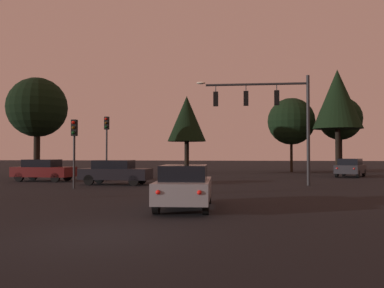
% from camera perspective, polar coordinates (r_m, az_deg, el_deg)
% --- Properties ---
extents(ground_plane, '(168.00, 168.00, 0.00)m').
position_cam_1_polar(ground_plane, '(34.04, 1.71, -4.60)').
color(ground_plane, black).
rests_on(ground_plane, ground).
extents(traffic_signal_mast_arm, '(6.91, 0.43, 6.69)m').
position_cam_1_polar(traffic_signal_mast_arm, '(25.72, 10.89, 4.95)').
color(traffic_signal_mast_arm, '#232326').
rests_on(traffic_signal_mast_arm, ground).
extents(traffic_light_corner_left, '(0.32, 0.36, 4.52)m').
position_cam_1_polar(traffic_light_corner_left, '(29.33, -11.77, 1.15)').
color(traffic_light_corner_left, '#232326').
rests_on(traffic_light_corner_left, ground).
extents(traffic_light_corner_right, '(0.31, 0.36, 3.80)m').
position_cam_1_polar(traffic_light_corner_right, '(23.45, -16.04, 0.62)').
color(traffic_light_corner_right, '#232326').
rests_on(traffic_light_corner_right, ground).
extents(car_nearside_lane, '(2.02, 4.41, 1.52)m').
position_cam_1_polar(car_nearside_lane, '(14.37, -1.04, -5.82)').
color(car_nearside_lane, gray).
rests_on(car_nearside_lane, ground).
extents(car_crossing_left, '(4.45, 2.00, 1.52)m').
position_cam_1_polar(car_crossing_left, '(26.04, -10.60, -3.81)').
color(car_crossing_left, black).
rests_on(car_crossing_left, ground).
extents(car_crossing_right, '(4.32, 2.15, 1.52)m').
position_cam_1_polar(car_crossing_right, '(30.60, -19.93, -3.39)').
color(car_crossing_right, '#4C0F0F').
rests_on(car_crossing_right, ground).
extents(car_far_lane, '(3.33, 4.39, 1.52)m').
position_cam_1_polar(car_far_lane, '(36.51, 21.13, -3.04)').
color(car_far_lane, '#232328').
rests_on(car_far_lane, ground).
extents(tree_behind_sign, '(3.94, 3.94, 7.86)m').
position_cam_1_polar(tree_behind_sign, '(42.15, -0.73, 3.49)').
color(tree_behind_sign, black).
rests_on(tree_behind_sign, ground).
extents(tree_left_far, '(4.81, 4.81, 8.29)m').
position_cam_1_polar(tree_left_far, '(49.07, 19.87, 3.32)').
color(tree_left_far, black).
rests_on(tree_left_far, ground).
extents(tree_center_horizon, '(4.78, 4.78, 10.21)m').
position_cam_1_polar(tree_center_horizon, '(42.86, 19.53, 5.85)').
color(tree_center_horizon, black).
rests_on(tree_center_horizon, ground).
extents(tree_right_cluster, '(4.98, 4.98, 7.87)m').
position_cam_1_polar(tree_right_cluster, '(45.02, 13.61, 3.06)').
color(tree_right_cluster, black).
rests_on(tree_right_cluster, ground).
extents(tree_lot_edge, '(4.94, 4.94, 8.26)m').
position_cam_1_polar(tree_lot_edge, '(36.60, -20.68, 4.74)').
color(tree_lot_edge, black).
rests_on(tree_lot_edge, ground).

